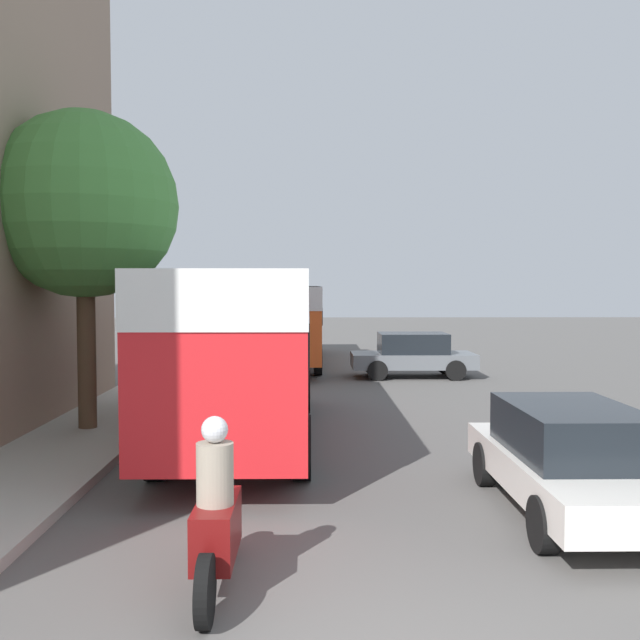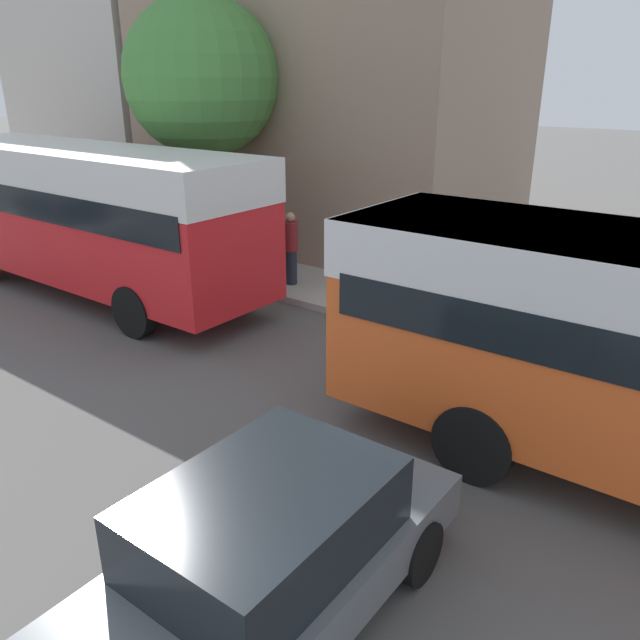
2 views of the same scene
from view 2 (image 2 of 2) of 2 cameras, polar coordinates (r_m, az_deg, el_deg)
name	(u,v)px [view 2 (image 2 of 2)]	position (r m, az deg, el deg)	size (l,w,h in m)	color
sidewalk	(27,219)	(23.64, -25.25, 8.35)	(2.20, 120.00, 0.15)	#B2ADA3
building_corner	(126,62)	(24.38, -17.34, 21.61)	(5.60, 6.61, 10.14)	beige
building_midblock	(330,20)	(18.59, 0.91, 25.76)	(6.18, 9.84, 12.01)	gray
bus_lead	(85,201)	(14.60, -20.72, 10.13)	(2.50, 9.28, 3.20)	red
car_far_curb	(268,552)	(5.73, -4.76, -20.35)	(3.95, 1.85, 1.43)	slate
pedestrian_near_curb	(291,248)	(14.08, -2.69, 6.63)	(0.33, 0.33, 1.64)	#232838
street_tree	(202,78)	(15.97, -10.78, 20.88)	(3.67, 3.67, 6.24)	brown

